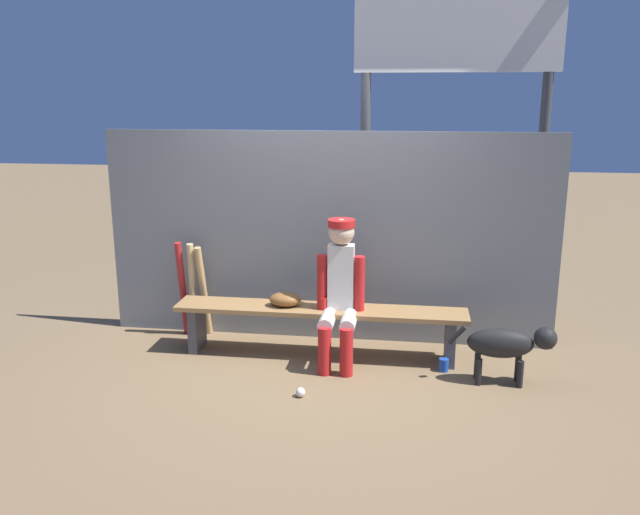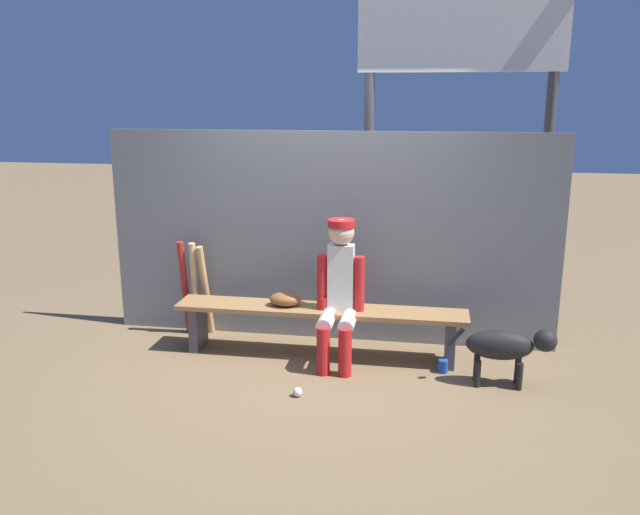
% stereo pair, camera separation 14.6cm
% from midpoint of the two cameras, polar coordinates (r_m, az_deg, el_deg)
% --- Properties ---
extents(ground_plane, '(30.00, 30.00, 0.00)m').
position_cam_midpoint_polar(ground_plane, '(5.80, 0.73, -8.64)').
color(ground_plane, brown).
extents(chainlink_fence, '(4.15, 0.03, 1.94)m').
position_cam_midpoint_polar(chainlink_fence, '(5.94, 1.46, 1.74)').
color(chainlink_fence, slate).
rests_on(chainlink_fence, ground_plane).
extents(dugout_bench, '(2.55, 0.36, 0.45)m').
position_cam_midpoint_polar(dugout_bench, '(5.67, 0.74, -5.36)').
color(dugout_bench, olive).
rests_on(dugout_bench, ground_plane).
extents(player_seated, '(0.41, 0.55, 1.24)m').
position_cam_midpoint_polar(player_seated, '(5.45, 2.47, -2.72)').
color(player_seated, silver).
rests_on(player_seated, ground_plane).
extents(baseball_glove, '(0.28, 0.20, 0.12)m').
position_cam_midpoint_polar(baseball_glove, '(5.68, -2.34, -3.69)').
color(baseball_glove, brown).
rests_on(baseball_glove, dugout_bench).
extents(bat_wood_tan, '(0.11, 0.23, 0.89)m').
position_cam_midpoint_polar(bat_wood_tan, '(6.22, -9.38, -2.87)').
color(bat_wood_tan, tan).
rests_on(bat_wood_tan, ground_plane).
extents(bat_wood_natural, '(0.09, 0.15, 0.91)m').
position_cam_midpoint_polar(bat_wood_natural, '(6.24, -10.33, -2.76)').
color(bat_wood_natural, tan).
rests_on(bat_wood_natural, ground_plane).
extents(bat_aluminum_red, '(0.08, 0.18, 0.93)m').
position_cam_midpoint_polar(bat_aluminum_red, '(6.28, -11.16, -2.63)').
color(bat_aluminum_red, '#B22323').
rests_on(bat_aluminum_red, ground_plane).
extents(baseball, '(0.07, 0.07, 0.07)m').
position_cam_midpoint_polar(baseball, '(5.05, -1.14, -11.78)').
color(baseball, white).
rests_on(baseball, ground_plane).
extents(cup_on_ground, '(0.08, 0.08, 0.11)m').
position_cam_midpoint_polar(cup_on_ground, '(5.56, 11.55, -9.38)').
color(cup_on_ground, '#1E47AD').
rests_on(cup_on_ground, ground_plane).
extents(cup_on_bench, '(0.08, 0.08, 0.11)m').
position_cam_midpoint_polar(cup_on_bench, '(5.59, 1.03, -4.04)').
color(cup_on_bench, red).
rests_on(cup_on_bench, dugout_bench).
extents(scoreboard, '(2.25, 0.27, 3.65)m').
position_cam_midpoint_polar(scoreboard, '(6.63, 13.43, 16.51)').
color(scoreboard, '#3F3F42').
rests_on(scoreboard, ground_plane).
extents(dog, '(0.84, 0.20, 0.49)m').
position_cam_midpoint_polar(dog, '(5.34, 16.93, -7.47)').
color(dog, black).
rests_on(dog, ground_plane).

